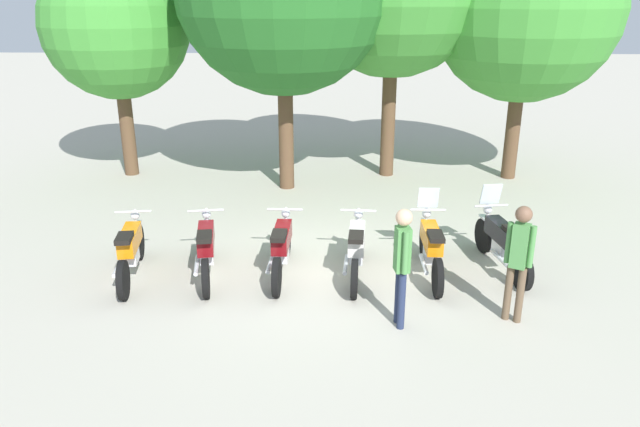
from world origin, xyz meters
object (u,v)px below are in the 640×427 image
motorcycle_5 (502,241)px  person_0 (519,255)px  motorcycle_1 (206,248)px  tree_0 (116,26)px  motorcycle_0 (130,249)px  tree_3 (527,7)px  motorcycle_4 (431,246)px  motorcycle_2 (282,247)px  motorcycle_3 (356,248)px  person_1 (402,258)px

motorcycle_5 → person_0: (-0.27, -1.80, 0.54)m
motorcycle_1 → person_0: size_ratio=1.22×
person_0 → tree_0: 11.29m
motorcycle_0 → tree_3: bearing=-61.3°
motorcycle_4 → tree_3: tree_3 is taller
motorcycle_2 → motorcycle_3: same height
motorcycle_0 → motorcycle_4: (5.07, 0.24, 0.01)m
tree_0 → motorcycle_4: bearing=-39.8°
motorcycle_1 → motorcycle_3: bearing=-98.4°
motorcycle_1 → motorcycle_3: 2.54m
person_1 → motorcycle_5: bearing=36.8°
tree_3 → motorcycle_4: bearing=-116.3°
tree_0 → tree_3: tree_3 is taller
motorcycle_0 → motorcycle_4: size_ratio=1.00×
motorcycle_5 → motorcycle_0: bearing=84.6°
motorcycle_0 → person_0: 6.22m
motorcycle_2 → motorcycle_4: 2.53m
motorcycle_2 → motorcycle_3: (1.27, -0.02, 0.00)m
motorcycle_3 → motorcycle_0: bearing=96.3°
motorcycle_0 → motorcycle_1: same height
tree_3 → person_0: bearing=-104.4°
motorcycle_1 → tree_0: (-3.27, 6.03, 3.29)m
motorcycle_4 → person_1: (-0.69, -1.72, 0.55)m
motorcycle_1 → person_1: bearing=-126.8°
motorcycle_2 → motorcycle_3: size_ratio=1.00×
motorcycle_3 → motorcycle_5: size_ratio=1.01×
motorcycle_4 → tree_0: tree_0 is taller
motorcycle_1 → person_0: bearing=-116.1°
tree_0 → tree_3: 9.96m
person_0 → motorcycle_1: bearing=102.3°
motorcycle_2 → motorcycle_4: bearing=-87.4°
motorcycle_2 → person_1: person_1 is taller
motorcycle_0 → tree_3: (7.95, 6.08, 3.72)m
motorcycle_4 → tree_0: size_ratio=0.39×
motorcycle_3 → tree_3: (4.15, 5.92, 3.72)m
motorcycle_5 → tree_0: (-8.33, 5.62, 3.27)m
motorcycle_5 → tree_3: 6.89m
motorcycle_4 → person_1: size_ratio=1.22×
motorcycle_4 → tree_0: bearing=50.2°
motorcycle_1 → motorcycle_5: bearing=-95.3°
motorcycle_4 → tree_3: size_ratio=0.34×
motorcycle_3 → person_0: bearing=-119.0°
motorcycle_0 → tree_0: tree_0 is taller
motorcycle_4 → person_1: bearing=158.3°
motorcycle_0 → person_1: (4.38, -1.48, 0.56)m
motorcycle_2 → motorcycle_5: size_ratio=1.01×
motorcycle_2 → tree_0: 8.17m
tree_0 → tree_3: bearing=-0.2°
tree_0 → motorcycle_1: bearing=-61.5°
motorcycle_3 → motorcycle_4: motorcycle_4 is taller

